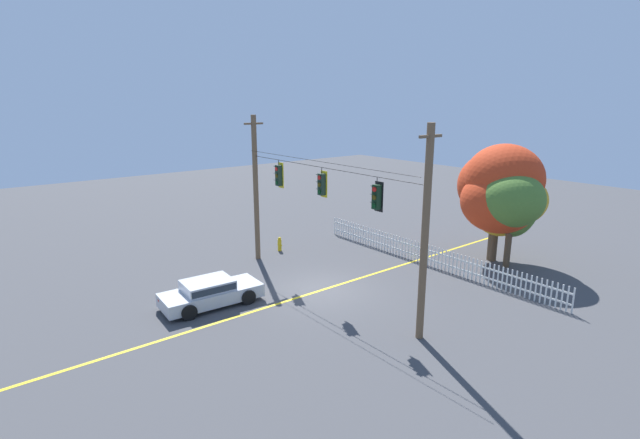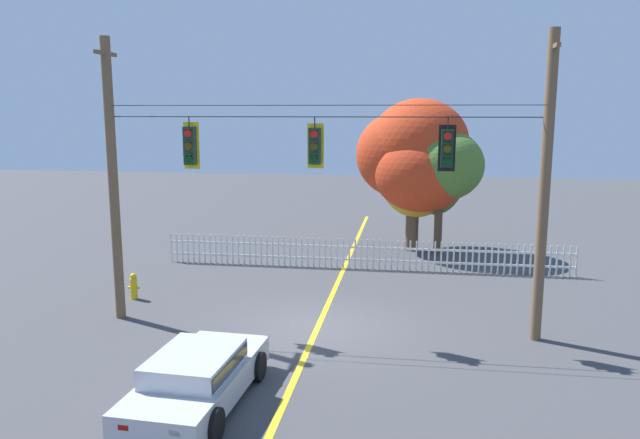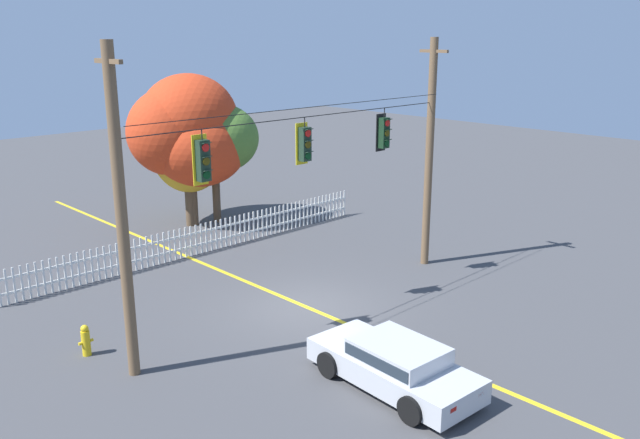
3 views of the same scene
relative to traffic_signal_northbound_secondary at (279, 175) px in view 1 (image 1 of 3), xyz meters
The scene contains 12 objects.
ground 6.02m from the traffic_signal_northbound_secondary, ahead, with size 80.00×80.00×0.00m, color #424244.
lane_centerline_stripe 6.02m from the traffic_signal_northbound_secondary, ahead, with size 0.16×36.00×0.01m, color gold.
signal_support_span 3.59m from the traffic_signal_northbound_secondary, ahead, with size 11.70×1.10×7.80m.
traffic_signal_northbound_secondary is the anchor object (origin of this frame).
traffic_signal_westbound_side 3.39m from the traffic_signal_northbound_secondary, ahead, with size 0.43×0.38×1.34m.
traffic_signal_southbound_primary 6.77m from the traffic_signal_northbound_secondary, ahead, with size 0.43×0.38×1.37m.
white_picket_fence 8.87m from the traffic_signal_northbound_secondary, 56.92° to the left, with size 15.16×0.06×1.13m.
autumn_maple_near_fence 11.64m from the traffic_signal_northbound_secondary, 58.92° to the left, with size 4.76×4.36×6.35m.
autumn_maple_mid 11.97m from the traffic_signal_northbound_secondary, 58.31° to the left, with size 4.17×4.05×5.04m.
autumn_oak_far_east 11.95m from the traffic_signal_northbound_secondary, 53.99° to the left, with size 3.29×3.51×6.07m.
parked_car 6.68m from the traffic_signal_northbound_secondary, 69.74° to the right, with size 2.07×4.30×1.15m.
fire_hydrant 5.50m from the traffic_signal_northbound_secondary, 147.47° to the left, with size 0.38×0.22×0.83m.
Camera 1 is at (15.74, -12.65, 8.49)m, focal length 26.30 mm.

